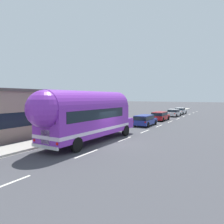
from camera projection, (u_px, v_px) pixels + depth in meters
ground_plane at (115, 143)px, 16.52m from camera, size 300.00×300.00×0.00m
lane_markings at (143, 123)px, 28.66m from camera, size 3.93×80.00×0.01m
sidewalk_slab at (120, 124)px, 27.62m from camera, size 2.30×90.00×0.15m
painted_bus at (86, 114)px, 16.25m from camera, size 2.77×11.40×4.12m
car_lead at (145, 120)px, 26.26m from camera, size 2.02×4.40×1.37m
car_second at (160, 116)px, 32.08m from camera, size 1.90×4.30×1.37m
car_third at (174, 112)px, 39.17m from camera, size 2.08×4.46×1.37m
car_fourth at (180, 111)px, 44.51m from camera, size 1.94×4.50×1.37m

